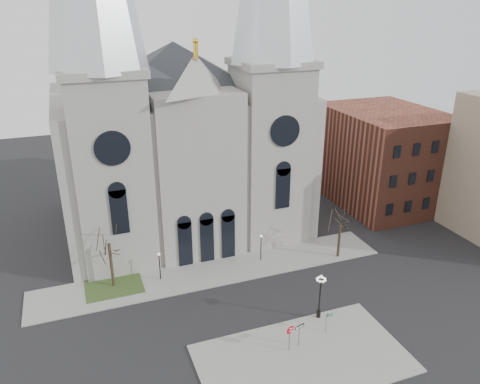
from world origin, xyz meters
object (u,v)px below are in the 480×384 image
object	(u,v)px
stop_sign	(290,332)
globe_lamp	(320,291)
one_way_sign	(299,331)
street_name_sign	(327,321)

from	to	relation	value
stop_sign	globe_lamp	world-z (taller)	globe_lamp
globe_lamp	one_way_sign	world-z (taller)	globe_lamp
one_way_sign	globe_lamp	bearing A→B (deg)	23.48
stop_sign	street_name_sign	distance (m)	4.46
globe_lamp	one_way_sign	size ratio (longest dim) A/B	2.04
stop_sign	street_name_sign	world-z (taller)	stop_sign
stop_sign	one_way_sign	bearing A→B (deg)	22.09
stop_sign	globe_lamp	size ratio (longest dim) A/B	0.57
stop_sign	one_way_sign	size ratio (longest dim) A/B	1.16
globe_lamp	street_name_sign	distance (m)	2.84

